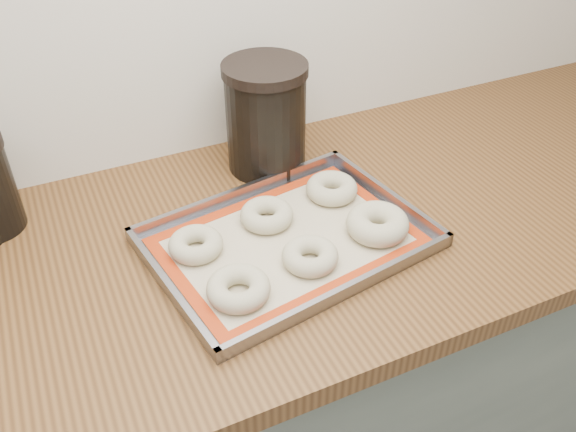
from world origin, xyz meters
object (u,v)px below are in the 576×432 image
bagel_front_mid (310,256)px  canister_right (266,117)px  baking_tray (288,240)px  bagel_front_right (377,224)px  bagel_back_left (196,244)px  bagel_back_right (332,188)px  bagel_front_left (238,288)px  bagel_back_mid (267,215)px

bagel_front_mid → canister_right: canister_right is taller
baking_tray → bagel_front_right: bagel_front_right is taller
bagel_front_right → bagel_back_left: size_ratio=1.19×
baking_tray → bagel_back_right: size_ratio=5.20×
bagel_front_mid → bagel_front_right: (0.14, 0.02, 0.00)m
bagel_back_right → canister_right: canister_right is taller
baking_tray → bagel_back_left: bearing=165.1°
bagel_front_left → bagel_back_left: 0.13m
bagel_front_left → bagel_front_mid: same height
bagel_back_mid → canister_right: bearing=66.7°
baking_tray → bagel_front_right: bearing=-16.4°
bagel_back_left → bagel_back_mid: (0.14, 0.02, 0.00)m
bagel_back_left → bagel_back_right: bagel_back_right is taller
baking_tray → bagel_front_mid: size_ratio=5.41×
bagel_front_right → bagel_back_left: (-0.30, 0.09, -0.00)m
bagel_front_left → bagel_front_mid: (0.13, 0.02, -0.00)m
bagel_front_right → bagel_back_left: bearing=164.4°
canister_right → baking_tray: bearing=-105.1°
baking_tray → bagel_front_left: size_ratio=5.05×
bagel_back_left → bagel_back_right: size_ratio=0.95×
baking_tray → bagel_back_left: 0.16m
bagel_front_left → bagel_front_right: size_ratio=0.91×
baking_tray → bagel_back_mid: bagel_back_mid is taller
baking_tray → bagel_front_left: bearing=-144.7°
bagel_front_left → bagel_back_right: bagel_back_right is taller
baking_tray → bagel_front_mid: bagel_front_mid is taller
bagel_front_mid → bagel_back_mid: same height
baking_tray → bagel_back_mid: (-0.01, 0.06, 0.01)m
baking_tray → bagel_back_left: size_ratio=5.49×
bagel_front_mid → bagel_back_left: bearing=146.3°
baking_tray → canister_right: 0.28m
bagel_front_left → baking_tray: bearing=35.3°
bagel_front_right → bagel_back_right: bagel_front_right is taller
bagel_front_left → bagel_back_right: size_ratio=1.03×
bagel_back_left → canister_right: bearing=43.3°
baking_tray → bagel_back_mid: bearing=100.5°
bagel_back_right → canister_right: 0.19m
bagel_front_right → bagel_back_left: 0.32m
bagel_back_left → bagel_back_mid: bearing=9.8°
bagel_front_mid → bagel_back_mid: bearing=99.1°
bagel_back_mid → bagel_front_right: bearing=-33.8°
bagel_back_right → bagel_front_mid: bearing=-128.4°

